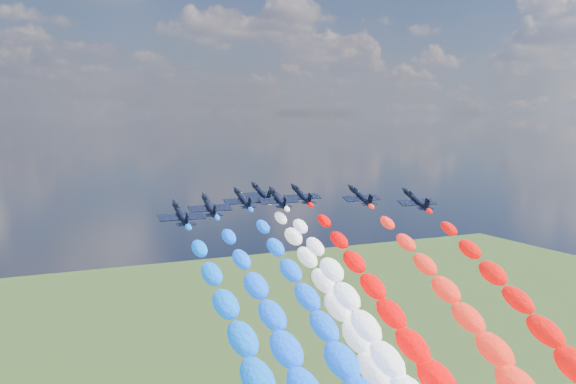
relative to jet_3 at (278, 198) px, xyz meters
name	(u,v)px	position (x,y,z in m)	size (l,w,h in m)	color
jet_0	(181,214)	(-27.44, -14.53, 0.00)	(9.22, 12.36, 2.72)	black
jet_1	(209,206)	(-18.52, -5.39, 0.00)	(9.22, 12.36, 2.72)	black
jet_2	(243,199)	(-7.67, 2.81, 0.00)	(9.22, 12.36, 2.72)	black
jet_3	(278,198)	(0.00, 0.00, 0.00)	(9.22, 12.36, 2.72)	black
jet_4	(261,193)	(1.06, 12.48, 0.00)	(9.22, 12.36, 2.72)	black
trail_4	(366,370)	(1.06, -37.78, -28.34)	(7.19, 97.91, 60.21)	white
jet_5	(301,195)	(8.16, 4.18, 0.00)	(9.22, 12.36, 2.72)	black
trail_5	(423,379)	(8.16, -46.09, -28.34)	(7.19, 97.91, 60.21)	#E00002
jet_6	(360,196)	(19.80, -4.17, 0.00)	(9.22, 12.36, 2.72)	black
jet_7	(416,200)	(27.37, -16.08, 0.00)	(9.22, 12.36, 2.72)	black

